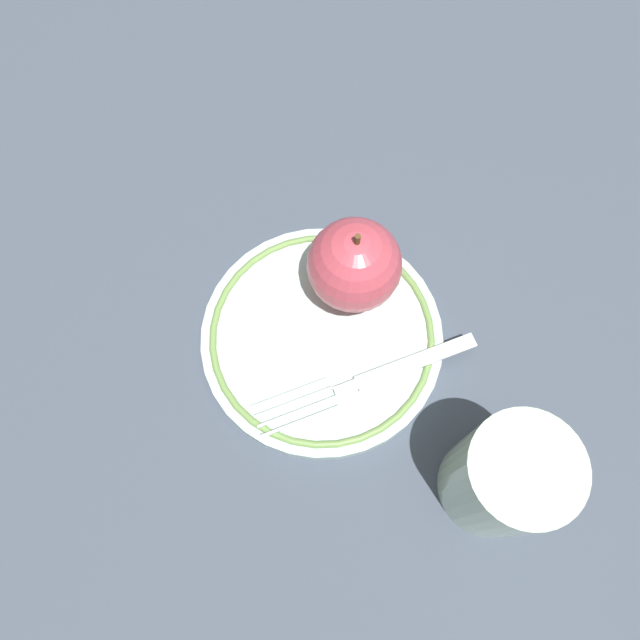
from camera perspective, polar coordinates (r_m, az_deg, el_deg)
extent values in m
plane|color=#444D5D|center=(0.53, 1.86, -1.30)|extent=(2.00, 2.00, 0.00)
cylinder|color=silver|center=(0.52, 0.00, -1.16)|extent=(0.20, 0.20, 0.01)
torus|color=#779F52|center=(0.51, 0.00, -0.92)|extent=(0.19, 0.19, 0.01)
sphere|color=#CA4756|center=(0.49, 3.16, 5.03)|extent=(0.08, 0.08, 0.08)
cylinder|color=brown|center=(0.45, 3.43, 7.33)|extent=(0.00, 0.00, 0.01)
cube|color=silver|center=(0.51, 8.78, -3.77)|extent=(0.10, 0.02, 0.00)
cube|color=silver|center=(0.49, 2.36, -6.25)|extent=(0.02, 0.01, 0.00)
cube|color=silver|center=(0.49, -2.74, -6.70)|extent=(0.07, 0.00, 0.00)
cube|color=silver|center=(0.49, -2.42, -7.54)|extent=(0.07, 0.00, 0.00)
cube|color=silver|center=(0.49, -2.09, -8.39)|extent=(0.07, 0.00, 0.00)
cube|color=silver|center=(0.49, -1.76, -9.25)|extent=(0.07, 0.00, 0.00)
cylinder|color=silver|center=(0.46, 16.58, -13.67)|extent=(0.08, 0.08, 0.11)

